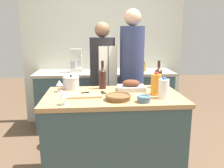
# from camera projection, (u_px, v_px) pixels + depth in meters

# --- Properties ---
(kitchen_island) EXTENTS (1.32, 0.77, 0.93)m
(kitchen_island) POSITION_uv_depth(u_px,v_px,m) (113.00, 139.00, 2.39)
(kitchen_island) COLOR #3D565B
(kitchen_island) RESTS_ON ground_plane
(back_counter) EXTENTS (2.15, 0.60, 0.91)m
(back_counter) POSITION_uv_depth(u_px,v_px,m) (105.00, 99.00, 3.82)
(back_counter) COLOR #3D565B
(back_counter) RESTS_ON ground_plane
(back_wall) EXTENTS (2.65, 0.10, 2.55)m
(back_wall) POSITION_uv_depth(u_px,v_px,m) (103.00, 47.00, 3.98)
(back_wall) COLOR silver
(back_wall) RESTS_ON ground_plane
(roasting_pan) EXTENTS (0.29, 0.22, 0.11)m
(roasting_pan) POSITION_uv_depth(u_px,v_px,m) (131.00, 86.00, 2.46)
(roasting_pan) COLOR #BCBCC1
(roasting_pan) RESTS_ON kitchen_island
(wicker_basket) EXTENTS (0.23, 0.23, 0.05)m
(wicker_basket) POSITION_uv_depth(u_px,v_px,m) (118.00, 97.00, 2.11)
(wicker_basket) COLOR brown
(wicker_basket) RESTS_ON kitchen_island
(cutting_board) EXTENTS (0.32, 0.19, 0.02)m
(cutting_board) POSITION_uv_depth(u_px,v_px,m) (85.00, 95.00, 2.23)
(cutting_board) COLOR tan
(cutting_board) RESTS_ON kitchen_island
(stock_pot) EXTENTS (0.17, 0.17, 0.15)m
(stock_pot) POSITION_uv_depth(u_px,v_px,m) (71.00, 83.00, 2.52)
(stock_pot) COLOR #B7B7BC
(stock_pot) RESTS_ON kitchen_island
(mixing_bowl) EXTENTS (0.12, 0.12, 0.06)m
(mixing_bowl) POSITION_uv_depth(u_px,v_px,m) (144.00, 99.00, 2.04)
(mixing_bowl) COLOR slate
(mixing_bowl) RESTS_ON kitchen_island
(juice_jug) EXTENTS (0.10, 0.10, 0.22)m
(juice_jug) POSITION_uv_depth(u_px,v_px,m) (156.00, 84.00, 2.27)
(juice_jug) COLOR orange
(juice_jug) RESTS_ON kitchen_island
(milk_jug) EXTENTS (0.10, 0.10, 0.19)m
(milk_jug) POSITION_uv_depth(u_px,v_px,m) (164.00, 89.00, 2.15)
(milk_jug) COLOR white
(milk_jug) RESTS_ON kitchen_island
(wine_bottle_green) EXTENTS (0.08, 0.08, 0.30)m
(wine_bottle_green) POSITION_uv_depth(u_px,v_px,m) (103.00, 78.00, 2.52)
(wine_bottle_green) COLOR #381E19
(wine_bottle_green) RESTS_ON kitchen_island
(wine_bottle_dark) EXTENTS (0.08, 0.08, 0.29)m
(wine_bottle_dark) POSITION_uv_depth(u_px,v_px,m) (158.00, 77.00, 2.58)
(wine_bottle_dark) COLOR #381E19
(wine_bottle_dark) RESTS_ON kitchen_island
(wine_glass_left) EXTENTS (0.07, 0.07, 0.12)m
(wine_glass_left) POSITION_uv_depth(u_px,v_px,m) (59.00, 83.00, 2.39)
(wine_glass_left) COLOR silver
(wine_glass_left) RESTS_ON kitchen_island
(wine_glass_right) EXTENTS (0.07, 0.07, 0.12)m
(wine_glass_right) POSITION_uv_depth(u_px,v_px,m) (64.00, 95.00, 1.95)
(wine_glass_right) COLOR silver
(wine_glass_right) RESTS_ON kitchen_island
(knife_chef) EXTENTS (0.21, 0.11, 0.01)m
(knife_chef) POSITION_uv_depth(u_px,v_px,m) (79.00, 93.00, 2.26)
(knife_chef) COLOR #B7B7BC
(knife_chef) RESTS_ON cutting_board
(knife_paring) EXTENTS (0.17, 0.05, 0.01)m
(knife_paring) POSITION_uv_depth(u_px,v_px,m) (98.00, 93.00, 2.33)
(knife_paring) COLOR #B7B7BC
(knife_paring) RESTS_ON kitchen_island
(knife_bread) EXTENTS (0.17, 0.11, 0.01)m
(knife_bread) POSITION_uv_depth(u_px,v_px,m) (97.00, 93.00, 2.35)
(knife_bread) COLOR #B7B7BC
(knife_bread) RESTS_ON kitchen_island
(stand_mixer) EXTENTS (0.18, 0.14, 0.36)m
(stand_mixer) POSITION_uv_depth(u_px,v_px,m) (76.00, 63.00, 3.64)
(stand_mixer) COLOR silver
(stand_mixer) RESTS_ON back_counter
(condiment_bottle_tall) EXTENTS (0.05, 0.05, 0.18)m
(condiment_bottle_tall) POSITION_uv_depth(u_px,v_px,m) (108.00, 67.00, 3.61)
(condiment_bottle_tall) COLOR #332D28
(condiment_bottle_tall) RESTS_ON back_counter
(condiment_bottle_short) EXTENTS (0.07, 0.07, 0.15)m
(condiment_bottle_short) POSITION_uv_depth(u_px,v_px,m) (144.00, 67.00, 3.76)
(condiment_bottle_short) COLOR #B28E2D
(condiment_bottle_short) RESTS_ON back_counter
(person_cook_aproned) EXTENTS (0.34, 0.36, 1.65)m
(person_cook_aproned) POSITION_uv_depth(u_px,v_px,m) (103.00, 79.00, 3.09)
(person_cook_aproned) COLOR beige
(person_cook_aproned) RESTS_ON ground_plane
(person_cook_guest) EXTENTS (0.31, 0.31, 1.80)m
(person_cook_guest) POSITION_uv_depth(u_px,v_px,m) (132.00, 72.00, 3.06)
(person_cook_guest) COLOR beige
(person_cook_guest) RESTS_ON ground_plane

